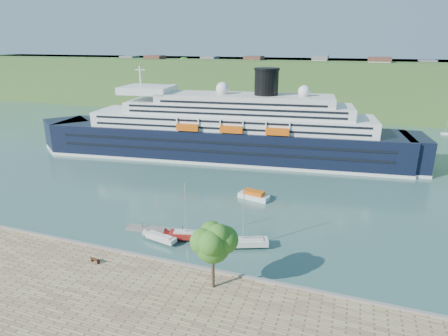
% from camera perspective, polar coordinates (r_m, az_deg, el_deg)
% --- Properties ---
extents(ground, '(400.00, 400.00, 0.00)m').
position_cam_1_polar(ground, '(60.08, -11.45, -13.91)').
color(ground, '#325A53').
rests_on(ground, ground).
extents(far_hillside, '(400.00, 50.00, 24.00)m').
position_cam_1_polar(far_hillside, '(190.96, 11.23, 12.28)').
color(far_hillside, '#2E5020').
rests_on(far_hillside, ground).
extents(quay_coping, '(220.00, 0.50, 0.30)m').
position_cam_1_polar(quay_coping, '(59.33, -11.62, -13.07)').
color(quay_coping, slate).
rests_on(quay_coping, promenade).
extents(cruise_ship, '(115.34, 30.74, 25.64)m').
position_cam_1_polar(cruise_ship, '(106.13, -0.22, 8.24)').
color(cruise_ship, black).
rests_on(cruise_ship, ground).
extents(park_bench, '(1.67, 0.97, 1.00)m').
position_cam_1_polar(park_bench, '(59.94, -19.02, -13.03)').
color(park_bench, '#432113').
rests_on(park_bench, promenade).
extents(promenade_tree, '(6.15, 6.15, 10.19)m').
position_cam_1_polar(promenade_tree, '(49.49, -1.71, -12.87)').
color(promenade_tree, '#2C621A').
rests_on(promenade_tree, promenade).
extents(floating_pontoon, '(17.15, 4.29, 0.38)m').
position_cam_1_polar(floating_pontoon, '(67.76, -7.92, -9.52)').
color(floating_pontoon, gray).
rests_on(floating_pontoon, ground).
extents(sailboat_white_near, '(6.38, 2.91, 7.96)m').
position_cam_1_polar(sailboat_white_near, '(63.25, -9.74, -7.90)').
color(sailboat_white_near, silver).
rests_on(sailboat_white_near, ground).
extents(sailboat_red, '(7.91, 3.87, 9.85)m').
position_cam_1_polar(sailboat_red, '(62.70, -5.36, -6.99)').
color(sailboat_red, maroon).
rests_on(sailboat_red, ground).
extents(sailboat_white_far, '(8.02, 4.83, 10.04)m').
position_cam_1_polar(sailboat_white_far, '(60.34, 3.51, -7.92)').
color(sailboat_white_far, silver).
rests_on(sailboat_white_far, ground).
extents(tender_launch, '(7.10, 3.73, 1.87)m').
position_cam_1_polar(tender_launch, '(80.48, 4.56, -4.10)').
color(tender_launch, '#D5530C').
rests_on(tender_launch, ground).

